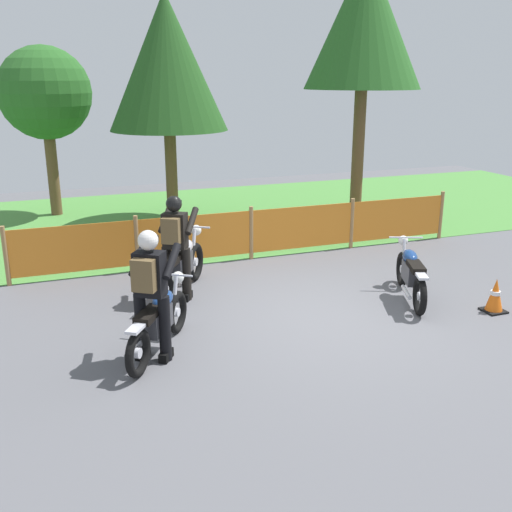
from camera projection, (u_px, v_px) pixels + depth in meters
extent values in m
cube|color=#5B5B60|center=(320.00, 316.00, 8.85)|extent=(24.00, 24.00, 0.02)
cube|color=#4C8C3D|center=(201.00, 217.00, 14.97)|extent=(24.00, 7.52, 0.01)
cylinder|color=#997547|center=(6.00, 256.00, 9.97)|extent=(0.08, 0.08, 1.05)
cylinder|color=#997547|center=(137.00, 244.00, 10.71)|extent=(0.08, 0.08, 1.05)
cylinder|color=#997547|center=(251.00, 233.00, 11.44)|extent=(0.08, 0.08, 1.05)
cylinder|color=#997547|center=(352.00, 223.00, 12.18)|extent=(0.08, 0.08, 1.05)
cylinder|color=#997547|center=(441.00, 215.00, 12.91)|extent=(0.08, 0.08, 1.05)
cube|color=orange|center=(74.00, 249.00, 10.34)|extent=(2.13, 0.02, 0.85)
cube|color=orange|center=(196.00, 237.00, 11.07)|extent=(2.13, 0.02, 0.85)
cube|color=orange|center=(303.00, 227.00, 11.80)|extent=(2.13, 0.02, 0.85)
cube|color=orange|center=(398.00, 218.00, 12.54)|extent=(2.13, 0.02, 0.85)
cylinder|color=brown|center=(53.00, 171.00, 14.94)|extent=(0.28, 0.28, 2.26)
sphere|color=#286023|center=(45.00, 93.00, 14.38)|extent=(2.26, 2.26, 2.26)
cylinder|color=brown|center=(172.00, 177.00, 14.29)|extent=(0.28, 0.28, 2.21)
cone|color=#23511E|center=(167.00, 62.00, 13.51)|extent=(2.77, 2.77, 3.08)
cylinder|color=brown|center=(358.00, 159.00, 13.86)|extent=(0.28, 0.28, 3.16)
cone|color=#286023|center=(365.00, 20.00, 12.97)|extent=(2.63, 2.63, 2.93)
torus|color=black|center=(402.00, 269.00, 10.05)|extent=(0.32, 0.59, 0.59)
cylinder|color=silver|center=(402.00, 269.00, 10.05)|extent=(0.10, 0.14, 0.13)
torus|color=black|center=(420.00, 296.00, 8.81)|extent=(0.32, 0.59, 0.59)
cylinder|color=silver|center=(420.00, 296.00, 8.81)|extent=(0.10, 0.14, 0.13)
cube|color=#38383D|center=(412.00, 273.00, 9.33)|extent=(0.42, 0.60, 0.30)
ellipsoid|color=navy|center=(410.00, 257.00, 9.48)|extent=(0.39, 0.53, 0.20)
cube|color=black|center=(416.00, 267.00, 9.06)|extent=(0.38, 0.56, 0.09)
cube|color=silver|center=(422.00, 276.00, 8.71)|extent=(0.26, 0.36, 0.04)
cylinder|color=silver|center=(404.00, 255.00, 9.91)|extent=(0.13, 0.22, 0.53)
sphere|color=white|center=(403.00, 240.00, 9.99)|extent=(0.22, 0.22, 0.17)
cylinder|color=silver|center=(406.00, 237.00, 9.79)|extent=(0.52, 0.24, 0.03)
cylinder|color=silver|center=(406.00, 292.00, 9.14)|extent=(0.25, 0.50, 0.06)
torus|color=black|center=(195.00, 262.00, 10.31)|extent=(0.46, 0.63, 0.67)
cylinder|color=silver|center=(195.00, 262.00, 10.31)|extent=(0.13, 0.16, 0.15)
torus|color=black|center=(165.00, 290.00, 8.94)|extent=(0.46, 0.63, 0.67)
cylinder|color=silver|center=(165.00, 290.00, 8.94)|extent=(0.13, 0.16, 0.15)
cube|color=#38383D|center=(180.00, 265.00, 9.52)|extent=(0.55, 0.66, 0.33)
ellipsoid|color=#B7B7C1|center=(184.00, 247.00, 9.67)|extent=(0.50, 0.59, 0.23)
cube|color=black|center=(174.00, 258.00, 9.21)|extent=(0.51, 0.62, 0.10)
cube|color=silver|center=(164.00, 267.00, 8.83)|extent=(0.34, 0.41, 0.04)
cylinder|color=silver|center=(194.00, 246.00, 10.16)|extent=(0.18, 0.24, 0.60)
sphere|color=white|center=(196.00, 230.00, 10.24)|extent=(0.26, 0.26, 0.19)
cylinder|color=silver|center=(192.00, 227.00, 10.01)|extent=(0.55, 0.37, 0.03)
cylinder|color=silver|center=(165.00, 286.00, 9.33)|extent=(0.37, 0.52, 0.07)
torus|color=black|center=(177.00, 312.00, 8.21)|extent=(0.41, 0.55, 0.59)
cylinder|color=silver|center=(177.00, 312.00, 8.21)|extent=(0.12, 0.14, 0.13)
torus|color=black|center=(138.00, 353.00, 7.00)|extent=(0.41, 0.55, 0.59)
cylinder|color=silver|center=(138.00, 353.00, 7.00)|extent=(0.12, 0.14, 0.13)
cube|color=#38383D|center=(157.00, 320.00, 7.51)|extent=(0.49, 0.59, 0.30)
ellipsoid|color=navy|center=(163.00, 300.00, 7.65)|extent=(0.45, 0.53, 0.20)
cube|color=black|center=(149.00, 315.00, 7.24)|extent=(0.46, 0.55, 0.09)
cube|color=silver|center=(136.00, 328.00, 6.90)|extent=(0.31, 0.36, 0.04)
cylinder|color=silver|center=(175.00, 296.00, 8.08)|extent=(0.16, 0.21, 0.53)
sphere|color=white|center=(178.00, 277.00, 8.15)|extent=(0.23, 0.23, 0.17)
cylinder|color=silver|center=(173.00, 275.00, 7.95)|extent=(0.48, 0.33, 0.03)
cylinder|color=silver|center=(140.00, 345.00, 7.35)|extent=(0.34, 0.46, 0.07)
cylinder|color=black|center=(167.00, 273.00, 9.43)|extent=(0.21, 0.21, 0.86)
cube|color=black|center=(168.00, 294.00, 9.54)|extent=(0.23, 0.28, 0.12)
cylinder|color=black|center=(186.00, 274.00, 9.37)|extent=(0.21, 0.21, 0.86)
cube|color=black|center=(187.00, 296.00, 9.47)|extent=(0.23, 0.28, 0.12)
cube|color=black|center=(175.00, 231.00, 9.19)|extent=(0.43, 0.40, 0.56)
cylinder|color=black|center=(165.00, 220.00, 9.37)|extent=(0.34, 0.46, 0.38)
cylinder|color=black|center=(192.00, 221.00, 9.28)|extent=(0.34, 0.46, 0.38)
sphere|color=black|center=(174.00, 204.00, 9.06)|extent=(0.35, 0.35, 0.25)
cube|color=black|center=(176.00, 203.00, 9.16)|extent=(0.17, 0.12, 0.08)
cube|color=brown|center=(171.00, 231.00, 9.02)|extent=(0.32, 0.29, 0.40)
cylinder|color=black|center=(141.00, 326.00, 7.43)|extent=(0.21, 0.21, 0.86)
cube|color=black|center=(143.00, 353.00, 7.54)|extent=(0.24, 0.28, 0.12)
cylinder|color=black|center=(165.00, 329.00, 7.36)|extent=(0.21, 0.21, 0.86)
cube|color=black|center=(166.00, 355.00, 7.47)|extent=(0.24, 0.28, 0.12)
cube|color=black|center=(150.00, 274.00, 7.18)|extent=(0.43, 0.40, 0.56)
cylinder|color=black|center=(139.00, 259.00, 7.36)|extent=(0.35, 0.46, 0.38)
cylinder|color=black|center=(172.00, 261.00, 7.27)|extent=(0.35, 0.46, 0.38)
sphere|color=white|center=(148.00, 240.00, 7.06)|extent=(0.35, 0.35, 0.25)
cube|color=black|center=(151.00, 238.00, 7.15)|extent=(0.17, 0.12, 0.08)
cube|color=brown|center=(144.00, 275.00, 7.01)|extent=(0.32, 0.29, 0.40)
cube|color=black|center=(493.00, 311.00, 9.00)|extent=(0.32, 0.32, 0.03)
cone|color=orange|center=(495.00, 294.00, 8.93)|extent=(0.26, 0.26, 0.50)
cylinder|color=white|center=(496.00, 293.00, 8.92)|extent=(0.15, 0.15, 0.06)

